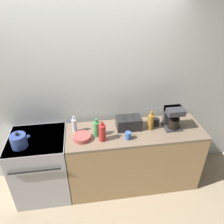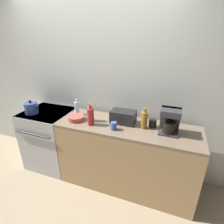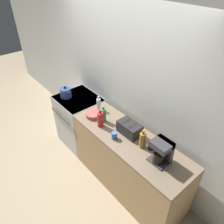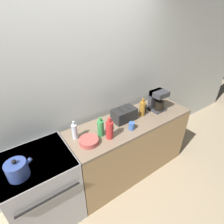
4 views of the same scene
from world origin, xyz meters
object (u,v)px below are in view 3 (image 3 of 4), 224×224
object	(u,v)px
bottle_clear	(99,104)
cup_blue	(114,136)
bottle_red	(100,119)
bottle_amber	(143,140)
coffee_maker	(162,151)
cup_black	(152,145)
toaster	(130,128)
stove	(80,120)
kettle	(66,93)
bottle_green	(103,115)
bowl	(93,115)

from	to	relation	value
bottle_clear	cup_blue	world-z (taller)	bottle_clear
bottle_red	bottle_amber	distance (m)	0.66
bottle_clear	bottle_red	bearing A→B (deg)	-33.79
coffee_maker	cup_black	distance (m)	0.23
coffee_maker	toaster	bearing A→B (deg)	174.66
stove	cup_blue	distance (m)	1.24
toaster	bottle_clear	distance (m)	0.70
stove	coffee_maker	xyz separation A→B (m)	(1.74, -0.00, 0.61)
toaster	coffee_maker	world-z (taller)	coffee_maker
cup_black	bottle_red	bearing A→B (deg)	-163.86
kettle	toaster	xyz separation A→B (m)	(1.33, 0.17, 0.00)
coffee_maker	bottle_green	size ratio (longest dim) A/B	1.20
bottle_amber	cup_blue	distance (m)	0.37
cup_blue	bowl	world-z (taller)	cup_blue
bottle_green	bowl	world-z (taller)	bottle_green
coffee_maker	bowl	xyz separation A→B (m)	(-1.18, -0.09, -0.13)
kettle	bowl	xyz separation A→B (m)	(0.72, 0.03, -0.05)
toaster	coffee_maker	xyz separation A→B (m)	(0.57, -0.05, 0.07)
kettle	bottle_amber	bearing A→B (deg)	4.31
bottle_clear	cup_black	distance (m)	1.07
bottle_amber	cup_blue	world-z (taller)	bottle_amber
kettle	bottle_green	xyz separation A→B (m)	(0.91, 0.08, 0.02)
bottle_clear	toaster	bearing A→B (deg)	-2.06
bottle_red	bowl	size ratio (longest dim) A/B	1.24
stove	kettle	world-z (taller)	kettle
stove	bottle_green	bearing A→B (deg)	-3.66
stove	toaster	bearing A→B (deg)	2.36
stove	bottle_clear	bearing A→B (deg)	8.74
stove	bottle_amber	distance (m)	1.56
cup_black	cup_blue	bearing A→B (deg)	-151.06
toaster	bottle_green	xyz separation A→B (m)	(-0.43, -0.10, 0.02)
bottle_red	kettle	bearing A→B (deg)	178.61
bottle_amber	cup_black	size ratio (longest dim) A/B	2.67
bottle_amber	cup_blue	bearing A→B (deg)	-153.30
coffee_maker	bottle_clear	xyz separation A→B (m)	(-1.26, 0.08, -0.06)
bottle_clear	cup_blue	bearing A→B (deg)	-20.60
kettle	bottle_amber	distance (m)	1.62
cup_black	kettle	bearing A→B (deg)	-173.62
coffee_maker	bottle_clear	size ratio (longest dim) A/B	1.29
bowl	toaster	bearing A→B (deg)	13.22
kettle	coffee_maker	size ratio (longest dim) A/B	0.78
toaster	cup_blue	world-z (taller)	toaster
cup_black	bottle_amber	bearing A→B (deg)	-144.05
kettle	bottle_red	distance (m)	0.97
cup_black	coffee_maker	bearing A→B (deg)	-20.31
toaster	bottle_red	xyz separation A→B (m)	(-0.37, -0.20, 0.03)
toaster	bowl	xyz separation A→B (m)	(-0.61, -0.14, -0.05)
coffee_maker	bowl	size ratio (longest dim) A/B	1.36
bottle_amber	bowl	bearing A→B (deg)	-174.03
bottle_amber	bottle_clear	size ratio (longest dim) A/B	1.12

